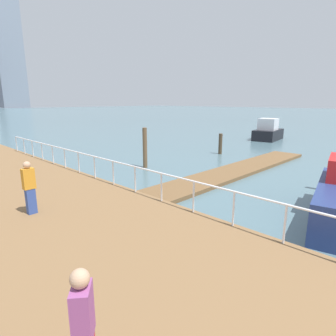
% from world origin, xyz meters
% --- Properties ---
extents(ground_plane, '(300.00, 300.00, 0.00)m').
position_xyz_m(ground_plane, '(0.00, 20.00, 0.00)').
color(ground_plane, slate).
extents(floating_dock, '(14.74, 2.00, 0.18)m').
position_xyz_m(floating_dock, '(3.87, 10.34, 0.09)').
color(floating_dock, brown).
rests_on(floating_dock, ground_plane).
extents(boardwalk_railing, '(0.06, 28.60, 1.08)m').
position_xyz_m(boardwalk_railing, '(-3.15, 9.95, 1.23)').
color(boardwalk_railing, white).
rests_on(boardwalk_railing, boardwalk).
extents(dock_piling_0, '(0.27, 0.27, 1.56)m').
position_xyz_m(dock_piling_0, '(8.02, 14.21, 0.78)').
color(dock_piling_0, '#473826').
rests_on(dock_piling_0, ground_plane).
extents(dock_piling_2, '(0.26, 0.26, 2.43)m').
position_xyz_m(dock_piling_2, '(1.05, 14.91, 1.21)').
color(dock_piling_2, brown).
rests_on(dock_piling_2, ground_plane).
extents(moored_boat_0, '(4.30, 2.66, 2.21)m').
position_xyz_m(moored_boat_0, '(18.16, 15.24, 0.83)').
color(moored_boat_0, black).
rests_on(moored_boat_0, ground_plane).
extents(pedestrian_1, '(0.36, 0.23, 1.74)m').
position_xyz_m(pedestrian_1, '(-6.92, 11.39, 1.30)').
color(pedestrian_1, '#334C99').
rests_on(pedestrian_1, boardwalk).
extents(pedestrian_2, '(0.40, 0.42, 1.76)m').
position_xyz_m(pedestrian_2, '(-8.69, 4.84, 1.32)').
color(pedestrian_2, '#BF3333').
rests_on(pedestrian_2, boardwalk).
extents(skyline_tower_5, '(13.79, 12.57, 59.01)m').
position_xyz_m(skyline_tower_5, '(45.48, 177.41, 29.51)').
color(skyline_tower_5, gray).
rests_on(skyline_tower_5, ground_plane).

